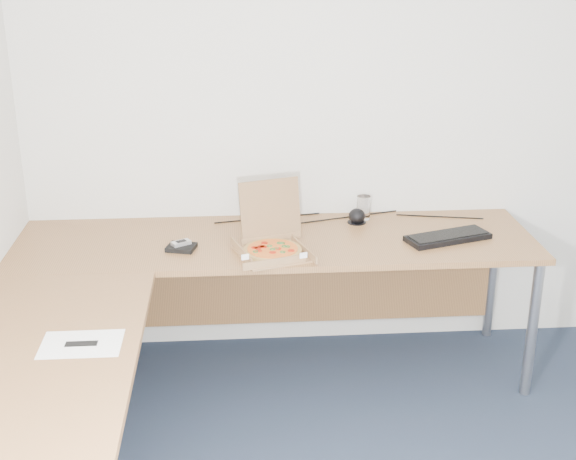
{
  "coord_description": "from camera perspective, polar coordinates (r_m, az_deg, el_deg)",
  "views": [
    {
      "loc": [
        -0.7,
        -2.09,
        2.11
      ],
      "look_at": [
        -0.45,
        1.28,
        0.82
      ],
      "focal_mm": 48.58,
      "sensor_mm": 36.0,
      "label": 1
    }
  ],
  "objects": [
    {
      "name": "dome_speaker",
      "position": [
        3.97,
        5.06,
        1.09
      ],
      "size": [
        0.1,
        0.1,
        0.08
      ],
      "primitive_type": "ellipsoid",
      "color": "black",
      "rests_on": "desk"
    },
    {
      "name": "room_shell",
      "position": [
        2.36,
        13.28,
        -0.99
      ],
      "size": [
        3.5,
        3.5,
        2.5
      ],
      "primitive_type": null,
      "color": "silver",
      "rests_on": "ground"
    },
    {
      "name": "desk",
      "position": [
        3.37,
        -5.98,
        -3.91
      ],
      "size": [
        2.5,
        2.2,
        0.73
      ],
      "color": "#8F6036",
      "rests_on": "ground"
    },
    {
      "name": "paper_sheet",
      "position": [
        2.92,
        -14.89,
        -8.06
      ],
      "size": [
        0.29,
        0.2,
        0.0
      ],
      "primitive_type": "cube",
      "rotation": [
        0.0,
        0.0,
        -0.0
      ],
      "color": "white",
      "rests_on": "desk"
    },
    {
      "name": "keyboard",
      "position": [
        3.82,
        11.61,
        -0.53
      ],
      "size": [
        0.44,
        0.27,
        0.03
      ],
      "primitive_type": "cube",
      "rotation": [
        0.0,
        0.0,
        0.32
      ],
      "color": "black",
      "rests_on": "desk"
    },
    {
      "name": "drinking_glass",
      "position": [
        4.02,
        5.55,
        1.64
      ],
      "size": [
        0.07,
        0.07,
        0.12
      ],
      "primitive_type": "cylinder",
      "color": "silver",
      "rests_on": "desk"
    },
    {
      "name": "phone",
      "position": [
        3.66,
        -7.83,
        -0.94
      ],
      "size": [
        0.1,
        0.08,
        0.02
      ],
      "primitive_type": "cube",
      "rotation": [
        0.0,
        0.0,
        0.52
      ],
      "color": "#B2B5BA",
      "rests_on": "wallet"
    },
    {
      "name": "cable_bundle",
      "position": [
        4.04,
        4.06,
        0.91
      ],
      "size": [
        0.67,
        0.14,
        0.01
      ],
      "primitive_type": null,
      "rotation": [
        0.0,
        0.0,
        0.14
      ],
      "color": "black",
      "rests_on": "desk"
    },
    {
      "name": "wallet",
      "position": [
        3.66,
        -7.81,
        -1.27
      ],
      "size": [
        0.15,
        0.14,
        0.02
      ],
      "primitive_type": "cube",
      "rotation": [
        0.0,
        0.0,
        -0.27
      ],
      "color": "black",
      "rests_on": "desk"
    },
    {
      "name": "pizza_box",
      "position": [
        3.57,
        -1.16,
        -1.19
      ],
      "size": [
        0.3,
        0.35,
        0.3
      ],
      "rotation": [
        0.0,
        0.0,
        0.3
      ],
      "color": "#976E45",
      "rests_on": "desk"
    }
  ]
}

